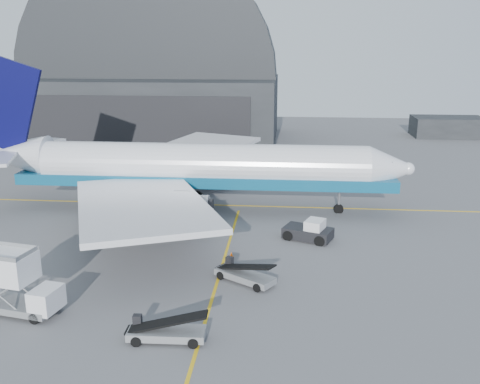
# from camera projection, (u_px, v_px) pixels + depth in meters

# --- Properties ---
(ground) EXTENTS (200.00, 200.00, 0.00)m
(ground) POSITION_uv_depth(u_px,v_px,m) (219.00, 277.00, 43.68)
(ground) COLOR #565659
(ground) RESTS_ON ground
(taxi_lines) EXTENTS (80.00, 42.12, 0.02)m
(taxi_lines) POSITION_uv_depth(u_px,v_px,m) (234.00, 226.00, 55.83)
(taxi_lines) COLOR gold
(taxi_lines) RESTS_ON ground
(hangar) EXTENTS (50.00, 28.30, 28.00)m
(hangar) POSITION_uv_depth(u_px,v_px,m) (149.00, 90.00, 105.31)
(hangar) COLOR black
(hangar) RESTS_ON ground
(distant_bldg_a) EXTENTS (14.00, 8.00, 4.00)m
(distant_bldg_a) POSITION_uv_depth(u_px,v_px,m) (447.00, 137.00, 109.52)
(distant_bldg_a) COLOR black
(distant_bldg_a) RESTS_ON ground
(airliner) EXTENTS (50.51, 48.98, 17.73)m
(airliner) POSITION_uv_depth(u_px,v_px,m) (187.00, 167.00, 60.32)
(airliner) COLOR white
(airliner) RESTS_ON ground
(catering_truck) EXTENTS (6.78, 3.56, 4.43)m
(catering_truck) POSITION_uv_depth(u_px,v_px,m) (12.00, 283.00, 37.42)
(catering_truck) COLOR gray
(catering_truck) RESTS_ON ground
(pushback_tug) EXTENTS (5.19, 4.07, 2.12)m
(pushback_tug) POSITION_uv_depth(u_px,v_px,m) (309.00, 232.00, 51.87)
(pushback_tug) COLOR black
(pushback_tug) RESTS_ON ground
(belt_loader_a) EXTENTS (5.32, 2.00, 2.02)m
(belt_loader_a) POSITION_uv_depth(u_px,v_px,m) (166.00, 332.00, 34.20)
(belt_loader_a) COLOR gray
(belt_loader_a) RESTS_ON ground
(belt_loader_b) EXTENTS (5.16, 4.17, 2.05)m
(belt_loader_b) POSITION_uv_depth(u_px,v_px,m) (244.00, 274.00, 42.63)
(belt_loader_b) COLOR gray
(belt_loader_b) RESTS_ON ground
(traffic_cone) EXTENTS (0.33, 0.33, 0.48)m
(traffic_cone) POSITION_uv_depth(u_px,v_px,m) (231.00, 255.00, 47.70)
(traffic_cone) COLOR #E95707
(traffic_cone) RESTS_ON ground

